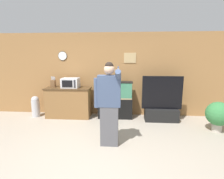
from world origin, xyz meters
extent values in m
plane|color=gray|center=(0.00, 0.00, 0.00)|extent=(18.00, 18.00, 0.00)
cube|color=olive|center=(0.00, 2.52, 1.30)|extent=(10.00, 0.06, 2.60)
cube|color=tan|center=(0.67, 2.48, 1.83)|extent=(0.37, 0.02, 0.31)
cylinder|color=white|center=(-1.46, 2.48, 1.89)|extent=(0.26, 0.03, 0.26)
cylinder|color=black|center=(-1.46, 2.48, 1.89)|extent=(0.28, 0.01, 0.28)
cube|color=brown|center=(-1.22, 2.14, 0.45)|extent=(1.34, 0.53, 0.90)
cube|color=#48321C|center=(-1.22, 2.14, 0.92)|extent=(1.38, 0.57, 0.03)
cube|color=silver|center=(-1.13, 2.15, 1.08)|extent=(0.51, 0.39, 0.29)
cube|color=black|center=(-1.17, 1.95, 1.08)|extent=(0.31, 0.01, 0.20)
cube|color=#2D2D33|center=(-0.95, 1.95, 1.08)|extent=(0.05, 0.01, 0.23)
cube|color=brown|center=(-1.70, 2.20, 1.04)|extent=(0.13, 0.12, 0.22)
cylinder|color=#B7B7BC|center=(-1.75, 2.20, 1.21)|extent=(0.02, 0.02, 0.11)
cylinder|color=#B7B7BC|center=(-1.72, 2.20, 1.21)|extent=(0.02, 0.02, 0.10)
cylinder|color=#B7B7BC|center=(-1.69, 2.20, 1.21)|extent=(0.02, 0.02, 0.10)
cylinder|color=#B7B7BC|center=(-1.66, 2.20, 1.20)|extent=(0.02, 0.02, 0.08)
cylinder|color=#B7B7BC|center=(-1.75, 2.25, 1.21)|extent=(0.02, 0.02, 0.11)
cylinder|color=#B7B7BC|center=(-1.72, 2.25, 1.20)|extent=(0.02, 0.02, 0.10)
cylinder|color=#B7B7BC|center=(-1.69, 2.25, 1.21)|extent=(0.02, 0.02, 0.11)
cylinder|color=#B7B7BC|center=(-1.66, 2.25, 1.20)|extent=(0.02, 0.02, 0.09)
cube|color=black|center=(0.24, 2.17, 0.31)|extent=(1.04, 0.35, 0.62)
cube|color=#937F5B|center=(0.24, 2.17, 0.64)|extent=(1.01, 0.34, 0.04)
cube|color=#387556|center=(0.24, 2.17, 0.87)|extent=(1.00, 0.34, 0.50)
cube|color=black|center=(0.24, 2.17, 1.12)|extent=(1.04, 0.35, 0.03)
cube|color=black|center=(1.60, 2.00, 0.18)|extent=(0.96, 0.40, 0.36)
cube|color=black|center=(1.60, 2.00, 0.84)|extent=(1.13, 0.05, 0.94)
cube|color=black|center=(1.60, 2.03, 0.84)|extent=(1.16, 0.01, 0.97)
cube|color=#515156|center=(0.20, 0.46, 0.43)|extent=(0.37, 0.21, 0.86)
cube|color=#3D4C6B|center=(0.20, 0.46, 1.18)|extent=(0.46, 0.22, 0.64)
sphere|color=tan|center=(0.20, 0.46, 1.62)|extent=(0.21, 0.21, 0.21)
sphere|color=black|center=(0.20, 0.46, 1.68)|extent=(0.18, 0.18, 0.18)
cylinder|color=#3D4C6B|center=(-0.05, 0.46, 1.13)|extent=(0.12, 0.12, 0.61)
cylinder|color=#3D4C6B|center=(0.39, 0.32, 1.50)|extent=(0.11, 0.34, 0.28)
cylinder|color=white|center=(0.39, 0.30, 1.61)|extent=(0.02, 0.06, 0.11)
cylinder|color=#2856B2|center=(0.39, 0.28, 1.67)|extent=(0.02, 0.03, 0.05)
cylinder|color=#B2A899|center=(2.87, 1.35, 0.10)|extent=(0.23, 0.23, 0.21)
sphere|color=#33753D|center=(2.87, 1.35, 0.46)|extent=(0.60, 0.60, 0.60)
cylinder|color=#B7B7BC|center=(-2.27, 2.09, 0.25)|extent=(0.25, 0.25, 0.51)
sphere|color=#ADADB2|center=(-2.27, 2.09, 0.54)|extent=(0.23, 0.23, 0.23)
camera|label=1|loc=(0.51, -3.01, 1.87)|focal=28.00mm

